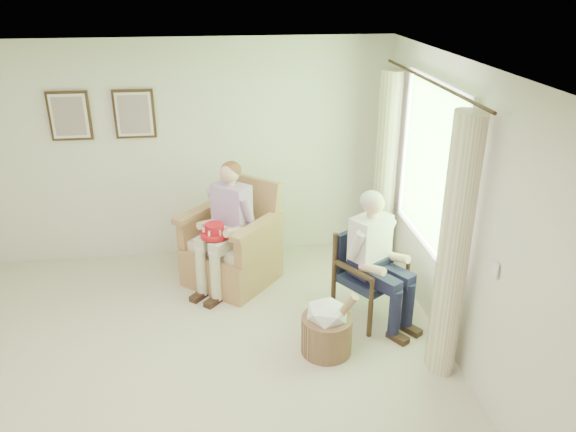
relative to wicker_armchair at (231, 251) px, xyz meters
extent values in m
plane|color=beige|center=(-0.55, -2.00, -0.36)|extent=(5.50, 5.50, 0.00)
cube|color=silver|center=(-0.55, 0.75, 0.94)|extent=(5.00, 0.04, 2.60)
cube|color=silver|center=(1.95, -2.00, 0.94)|extent=(0.04, 5.50, 2.60)
cube|color=white|center=(-0.55, -2.00, 2.24)|extent=(5.00, 5.50, 0.02)
cube|color=#2D6B23|center=(1.92, -0.80, 1.19)|extent=(0.02, 1.40, 1.50)
cube|color=white|center=(1.91, -0.80, 1.97)|extent=(0.04, 1.52, 0.06)
cube|color=white|center=(1.91, -0.80, 0.41)|extent=(0.04, 1.52, 0.06)
cylinder|color=#382114|center=(1.82, -0.80, 1.99)|extent=(0.03, 2.50, 0.03)
cylinder|color=beige|center=(1.78, -1.78, 0.79)|extent=(0.34, 0.34, 2.30)
cylinder|color=beige|center=(1.78, 0.18, 0.79)|extent=(0.34, 0.34, 2.30)
cube|color=#382114|center=(-1.70, 0.72, 1.42)|extent=(0.45, 0.03, 0.55)
cube|color=silver|center=(-1.70, 0.70, 1.42)|extent=(0.39, 0.01, 0.49)
cube|color=tan|center=(-1.70, 0.69, 1.42)|extent=(0.33, 0.01, 0.43)
cube|color=#382114|center=(-1.00, 0.72, 1.42)|extent=(0.45, 0.03, 0.55)
cube|color=silver|center=(-1.00, 0.70, 1.42)|extent=(0.39, 0.01, 0.49)
cube|color=tan|center=(-1.00, 0.69, 1.42)|extent=(0.33, 0.01, 0.43)
cube|color=tan|center=(0.00, -0.04, -0.14)|extent=(0.85, 0.83, 0.45)
cube|color=beige|center=(0.00, -0.07, 0.14)|extent=(0.66, 0.64, 0.11)
cube|color=tan|center=(0.00, 0.31, 0.44)|extent=(0.78, 0.24, 0.67)
cube|color=tan|center=(-0.39, -0.04, 0.25)|extent=(0.11, 0.76, 0.32)
cube|color=tan|center=(0.39, -0.04, 0.25)|extent=(0.11, 0.76, 0.32)
cylinder|color=black|center=(1.09, -1.17, -0.17)|extent=(0.05, 0.05, 0.39)
cylinder|color=black|center=(1.62, -1.17, -0.17)|extent=(0.05, 0.05, 0.39)
cylinder|color=black|center=(1.09, -0.67, -0.17)|extent=(0.05, 0.05, 0.39)
cylinder|color=black|center=(1.62, -0.67, -0.17)|extent=(0.05, 0.05, 0.39)
cube|color=#171B33|center=(1.36, -0.92, 0.07)|extent=(0.51, 0.50, 0.09)
cube|color=#171B33|center=(1.36, -0.68, 0.31)|extent=(0.48, 0.06, 0.44)
cube|color=beige|center=(0.00, -0.07, 0.30)|extent=(0.40, 0.26, 0.16)
cube|color=#C495D3|center=(0.00, -0.05, 0.58)|extent=(0.39, 0.24, 0.46)
sphere|color=#DDAD8E|center=(0.00, -0.06, 0.95)|extent=(0.21, 0.21, 0.21)
ellipsoid|color=brown|center=(0.00, -0.04, 0.97)|extent=(0.22, 0.22, 0.18)
cube|color=beige|center=(-0.10, -0.29, 0.25)|extent=(0.14, 0.44, 0.13)
cube|color=beige|center=(0.10, -0.29, 0.25)|extent=(0.14, 0.44, 0.13)
cylinder|color=beige|center=(-0.10, -0.49, -0.05)|extent=(0.12, 0.12, 0.56)
cylinder|color=beige|center=(0.10, -0.49, -0.05)|extent=(0.12, 0.12, 0.56)
cube|color=#181936|center=(1.36, -0.92, 0.23)|extent=(0.40, 0.26, 0.16)
cube|color=silver|center=(1.36, -0.90, 0.51)|extent=(0.39, 0.24, 0.46)
sphere|color=#DDAD8E|center=(1.36, -0.91, 0.88)|extent=(0.21, 0.21, 0.21)
ellipsoid|color=#B7B2AD|center=(1.36, -0.88, 0.90)|extent=(0.22, 0.22, 0.18)
cube|color=#181936|center=(1.26, -1.14, 0.18)|extent=(0.14, 0.44, 0.13)
cube|color=#181936|center=(1.46, -1.14, 0.18)|extent=(0.14, 0.44, 0.13)
cylinder|color=#181936|center=(1.26, -1.34, -0.09)|extent=(0.12, 0.12, 0.49)
cylinder|color=#181936|center=(1.46, -1.34, -0.09)|extent=(0.12, 0.12, 0.49)
cylinder|color=red|center=(-0.17, -0.29, 0.35)|extent=(0.30, 0.30, 0.04)
cylinder|color=red|center=(-0.17, -0.29, 0.41)|extent=(0.20, 0.20, 0.12)
cube|color=white|center=(-0.06, -0.29, 0.41)|extent=(0.04, 0.01, 0.05)
cube|color=white|center=(-0.11, -0.20, 0.41)|extent=(0.03, 0.04, 0.05)
cube|color=white|center=(-0.22, -0.20, 0.41)|extent=(0.03, 0.04, 0.05)
cube|color=white|center=(-0.27, -0.29, 0.41)|extent=(0.05, 0.01, 0.05)
cube|color=white|center=(-0.22, -0.38, 0.41)|extent=(0.03, 0.04, 0.05)
cube|color=white|center=(-0.11, -0.38, 0.41)|extent=(0.03, 0.04, 0.05)
cylinder|color=#9F7456|center=(0.82, -1.45, -0.18)|extent=(0.62, 0.62, 0.37)
ellipsoid|color=white|center=(0.82, -1.45, 0.06)|extent=(0.42, 0.42, 0.25)
cylinder|color=#A57F56|center=(0.92, -1.50, 0.06)|extent=(0.18, 0.33, 0.55)
camera|label=1|loc=(-0.08, -5.66, 2.89)|focal=35.00mm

